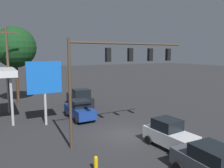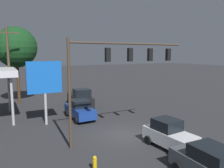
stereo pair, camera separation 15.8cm
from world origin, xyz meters
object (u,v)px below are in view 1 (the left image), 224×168
object	(u,v)px
sedan_far	(79,109)
sedan_waiting	(213,165)
hatchback_crossing	(169,134)
price_sign	(44,80)
pickup_parked	(80,99)
street_tree	(15,47)
fire_hydrant	(96,163)
utility_pole	(8,68)
traffic_signal_assembly	(120,63)

from	to	relation	value
sedan_far	sedan_waiting	world-z (taller)	same
hatchback_crossing	sedan_waiting	distance (m)	4.43
price_sign	pickup_parked	size ratio (longest dim) A/B	1.09
hatchback_crossing	street_tree	size ratio (longest dim) A/B	0.40
pickup_parked	sedan_far	bearing A→B (deg)	-16.47
sedan_far	hatchback_crossing	xyz separation A→B (m)	(-3.17, 9.41, -0.00)
fire_hydrant	price_sign	bearing A→B (deg)	-85.65
utility_pole	sedan_waiting	bearing A→B (deg)	112.29
price_sign	street_tree	bearing A→B (deg)	-82.45
sedan_waiting	pickup_parked	xyz separation A→B (m)	(0.51, -17.87, 0.16)
price_sign	sedan_far	distance (m)	4.69
hatchback_crossing	sedan_waiting	world-z (taller)	hatchback_crossing
price_sign	hatchback_crossing	world-z (taller)	price_sign
pickup_parked	hatchback_crossing	bearing A→B (deg)	10.92
price_sign	hatchback_crossing	size ratio (longest dim) A/B	1.49
sedan_waiting	traffic_signal_assembly	bearing A→B (deg)	-169.38
pickup_parked	fire_hydrant	bearing A→B (deg)	-12.54
utility_pole	sedan_waiting	xyz separation A→B (m)	(-7.99, 19.49, -3.99)
utility_pole	sedan_waiting	distance (m)	21.44
traffic_signal_assembly	hatchback_crossing	bearing A→B (deg)	126.62
traffic_signal_assembly	sedan_waiting	bearing A→B (deg)	99.04
fire_hydrant	hatchback_crossing	bearing A→B (deg)	-175.81
sedan_far	hatchback_crossing	size ratio (longest dim) A/B	1.13
utility_pole	sedan_far	size ratio (longest dim) A/B	2.10
traffic_signal_assembly	sedan_waiting	size ratio (longest dim) A/B	2.19
price_sign	pickup_parked	bearing A→B (deg)	-137.85
traffic_signal_assembly	price_sign	size ratio (longest dim) A/B	1.67
price_sign	street_tree	distance (m)	10.84
price_sign	street_tree	size ratio (longest dim) A/B	0.59
pickup_parked	price_sign	bearing A→B (deg)	-43.62
traffic_signal_assembly	price_sign	bearing A→B (deg)	-54.79
street_tree	traffic_signal_assembly	bearing A→B (deg)	109.04
price_sign	sedan_waiting	world-z (taller)	price_sign
price_sign	sedan_far	size ratio (longest dim) A/B	1.32
pickup_parked	fire_hydrant	world-z (taller)	pickup_parked
sedan_far	street_tree	world-z (taller)	street_tree
hatchback_crossing	fire_hydrant	distance (m)	5.85
price_sign	pickup_parked	distance (m)	7.35
hatchback_crossing	sedan_waiting	xyz separation A→B (m)	(1.09, 4.29, 0.00)
pickup_parked	street_tree	size ratio (longest dim) A/B	0.54
sedan_far	fire_hydrant	distance (m)	10.20
pickup_parked	traffic_signal_assembly	bearing A→B (deg)	0.65
utility_pole	sedan_far	world-z (taller)	utility_pole
traffic_signal_assembly	hatchback_crossing	distance (m)	6.14
hatchback_crossing	pickup_parked	size ratio (longest dim) A/B	0.73
pickup_parked	utility_pole	bearing A→B (deg)	-98.04
pickup_parked	sedan_waiting	bearing A→B (deg)	5.85
street_tree	pickup_parked	bearing A→B (deg)	137.26
price_sign	sedan_waiting	size ratio (longest dim) A/B	1.31
street_tree	fire_hydrant	world-z (taller)	street_tree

